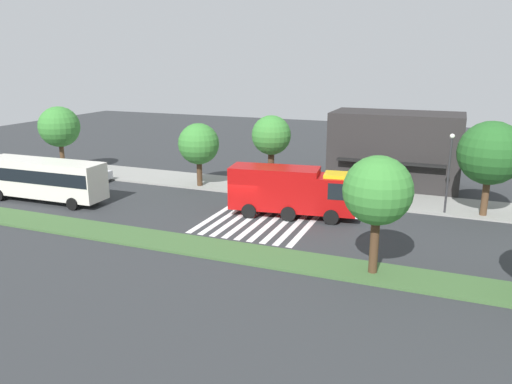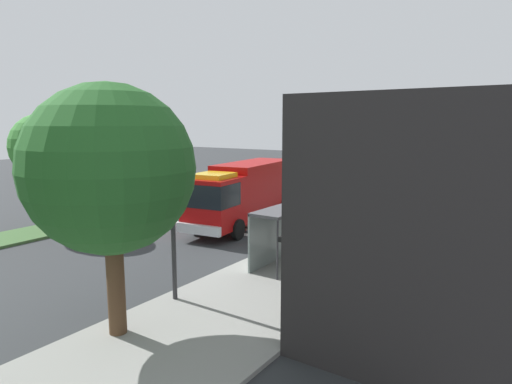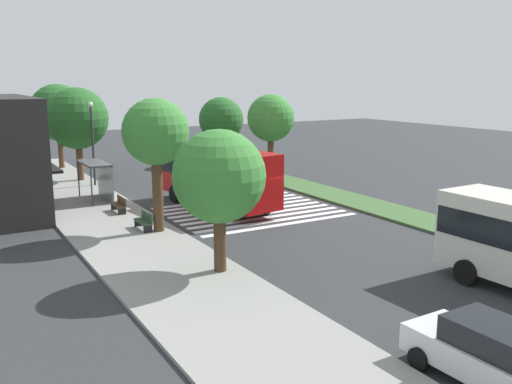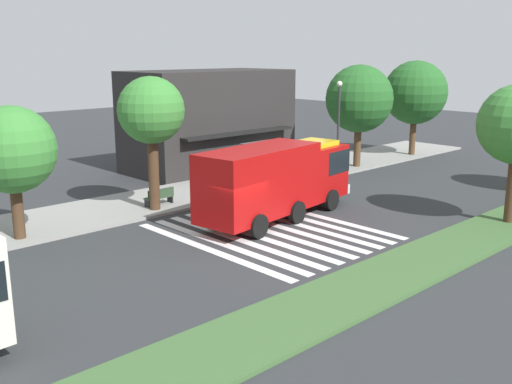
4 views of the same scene
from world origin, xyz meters
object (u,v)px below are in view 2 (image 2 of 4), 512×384
object	(u,v)px
sidewalk_tree_center	(351,140)
median_tree_far_west	(45,148)
bus_stop_shelter	(279,224)
transit_bus	(330,163)
fire_truck	(242,192)
bench_west_of_shelter	(353,218)
sidewalk_tree_east	(110,170)
sidewalk_tree_west	(388,152)
parked_car_mid	(400,177)
street_lamp	(172,196)
parked_car_west	(430,167)
bench_near_shelter	(320,234)
sidewalk_tree_far_west	(438,136)

from	to	relation	value
sidewalk_tree_center	median_tree_far_west	distance (m)	17.43
bus_stop_shelter	transit_bus	bearing A→B (deg)	-159.58
fire_truck	transit_bus	xyz separation A→B (m)	(-20.49, -3.83, -0.01)
fire_truck	bench_west_of_shelter	distance (m)	6.72
fire_truck	sidewalk_tree_east	world-z (taller)	sidewalk_tree_east
sidewalk_tree_east	sidewalk_tree_west	bearing A→B (deg)	180.00
parked_car_mid	bench_west_of_shelter	world-z (taller)	parked_car_mid
sidewalk_tree_east	transit_bus	bearing A→B (deg)	-165.02
bench_west_of_shelter	sidewalk_tree_west	xyz separation A→B (m)	(-7.67, -0.54, 3.41)
fire_truck	street_lamp	world-z (taller)	street_lamp
parked_car_west	bench_near_shelter	distance (m)	35.13
bench_west_of_shelter	sidewalk_tree_far_west	bearing A→B (deg)	-178.68
fire_truck	sidewalk_tree_west	size ratio (longest dim) A/B	1.72
transit_bus	median_tree_far_west	bearing A→B (deg)	169.23
fire_truck	parked_car_west	bearing A→B (deg)	167.14
sidewalk_tree_far_west	parked_car_mid	bearing A→B (deg)	-23.71
sidewalk_tree_center	sidewalk_tree_east	bearing A→B (deg)	-0.00
bus_stop_shelter	sidewalk_tree_east	world-z (taller)	sidewalk_tree_east
fire_truck	parked_car_mid	xyz separation A→B (m)	(-21.88, 2.97, -1.17)
bench_near_shelter	sidewalk_tree_east	xyz separation A→B (m)	(11.95, -0.54, 4.26)
bench_near_shelter	bench_west_of_shelter	distance (m)	4.39
parked_car_mid	street_lamp	xyz separation A→B (m)	(32.31, 1.80, 2.83)
transit_bus	sidewalk_tree_far_west	xyz separation A→B (m)	(-6.40, 9.00, 2.70)
bench_west_of_shelter	bus_stop_shelter	bearing A→B (deg)	0.08
sidewalk_tree_west	median_tree_far_west	size ratio (longest dim) A/B	0.88
transit_bus	sidewalk_tree_east	size ratio (longest dim) A/B	1.54
fire_truck	sidewalk_tree_far_west	bearing A→B (deg)	161.28
parked_car_mid	bus_stop_shelter	world-z (taller)	bus_stop_shelter
parked_car_mid	sidewalk_tree_far_west	world-z (taller)	sidewalk_tree_far_west
bus_stop_shelter	street_lamp	size ratio (longest dim) A/B	0.58
fire_truck	sidewalk_tree_far_west	world-z (taller)	sidewalk_tree_far_west
bus_stop_shelter	sidewalk_tree_center	bearing A→B (deg)	-176.48
sidewalk_tree_far_west	sidewalk_tree_east	world-z (taller)	sidewalk_tree_east
bench_west_of_shelter	sidewalk_tree_center	xyz separation A→B (m)	(-0.66, -0.54, 4.54)
bench_near_shelter	sidewalk_tree_center	distance (m)	6.81
street_lamp	transit_bus	bearing A→B (deg)	-164.46
sidewalk_tree_far_west	sidewalk_tree_center	bearing A→B (deg)	0.00
street_lamp	sidewalk_tree_far_west	distance (m)	37.34
bus_stop_shelter	bench_near_shelter	size ratio (longest dim) A/B	2.19
parked_car_mid	sidewalk_tree_west	world-z (taller)	sidewalk_tree_west
bus_stop_shelter	sidewalk_tree_center	size ratio (longest dim) A/B	0.52
parked_car_west	sidewalk_tree_east	bearing A→B (deg)	4.54
bench_near_shelter	street_lamp	xyz separation A→B (m)	(9.25, -0.94, 3.13)
fire_truck	parked_car_mid	size ratio (longest dim) A/B	2.26
sidewalk_tree_west	sidewalk_tree_east	world-z (taller)	sidewalk_tree_east
bench_near_shelter	median_tree_far_west	world-z (taller)	median_tree_far_west
sidewalk_tree_center	sidewalk_tree_east	size ratio (longest dim) A/B	0.96
transit_bus	sidewalk_tree_west	bearing A→B (deg)	-138.34
sidewalk_tree_east	median_tree_far_west	distance (m)	14.81
sidewalk_tree_west	transit_bus	bearing A→B (deg)	-136.90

